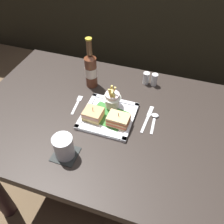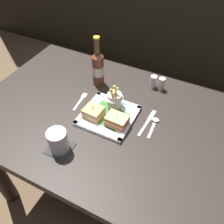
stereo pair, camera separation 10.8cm
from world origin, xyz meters
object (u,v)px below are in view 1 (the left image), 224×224
(pepper_shaker, at_px, (154,80))
(square_plate, at_px, (108,116))
(sandwich_half_right, at_px, (118,120))
(beer_bottle, at_px, (91,69))
(sandwich_half_left, at_px, (93,114))
(dining_table, at_px, (116,137))
(fork, at_px, (77,104))
(spoon, at_px, (154,118))
(salt_shaker, at_px, (146,79))
(fries_cup, at_px, (112,98))
(knife, at_px, (148,118))
(water_glass, at_px, (64,147))

(pepper_shaker, bearing_deg, square_plate, -116.97)
(sandwich_half_right, relative_size, beer_bottle, 0.36)
(sandwich_half_left, bearing_deg, dining_table, 17.77)
(fork, bearing_deg, beer_bottle, 84.84)
(square_plate, xyz_separation_m, spoon, (0.21, 0.06, -0.00))
(sandwich_half_left, xyz_separation_m, salt_shaker, (0.17, 0.34, -0.00))
(fries_cup, height_order, knife, fries_cup)
(square_plate, distance_m, fork, 0.18)
(water_glass, distance_m, fork, 0.31)
(sandwich_half_left, height_order, salt_shaker, sandwich_half_left)
(sandwich_half_left, distance_m, water_glass, 0.23)
(dining_table, distance_m, sandwich_half_left, 0.19)
(fries_cup, xyz_separation_m, beer_bottle, (-0.16, 0.13, 0.04))
(fries_cup, bearing_deg, square_plate, -88.00)
(square_plate, bearing_deg, spoon, 15.21)
(spoon, bearing_deg, sandwich_half_right, -148.59)
(dining_table, height_order, pepper_shaker, pepper_shaker)
(salt_shaker, bearing_deg, sandwich_half_right, -98.42)
(spoon, height_order, pepper_shaker, pepper_shaker)
(beer_bottle, bearing_deg, salt_shaker, 21.50)
(sandwich_half_left, bearing_deg, salt_shaker, 63.18)
(fries_cup, relative_size, pepper_shaker, 1.75)
(salt_shaker, xyz_separation_m, pepper_shaker, (0.04, 0.00, 0.00))
(water_glass, relative_size, knife, 0.55)
(sandwich_half_left, xyz_separation_m, water_glass, (-0.04, -0.22, 0.02))
(sandwich_half_left, relative_size, beer_bottle, 0.32)
(fork, distance_m, knife, 0.36)
(fries_cup, bearing_deg, sandwich_half_left, -119.61)
(salt_shaker, bearing_deg, fork, -136.80)
(water_glass, relative_size, salt_shaker, 1.48)
(water_glass, xyz_separation_m, spoon, (0.31, 0.31, -0.04))
(water_glass, distance_m, salt_shaker, 0.60)
(sandwich_half_left, bearing_deg, water_glass, -99.08)
(sandwich_half_left, relative_size, salt_shaker, 1.32)
(salt_shaker, bearing_deg, dining_table, -103.17)
(water_glass, relative_size, spoon, 0.77)
(beer_bottle, bearing_deg, knife, -23.27)
(square_plate, bearing_deg, beer_bottle, 129.14)
(water_glass, bearing_deg, pepper_shaker, 65.84)
(square_plate, height_order, spoon, square_plate)
(beer_bottle, distance_m, water_glass, 0.46)
(sandwich_half_right, xyz_separation_m, spoon, (0.15, 0.09, -0.03))
(square_plate, distance_m, salt_shaker, 0.33)
(fries_cup, distance_m, knife, 0.19)
(sandwich_half_left, relative_size, spoon, 0.69)
(pepper_shaker, bearing_deg, fries_cup, -123.69)
(water_glass, relative_size, fork, 0.73)
(sandwich_half_left, bearing_deg, spoon, 18.59)
(knife, bearing_deg, spoon, 8.77)
(fries_cup, relative_size, spoon, 0.93)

